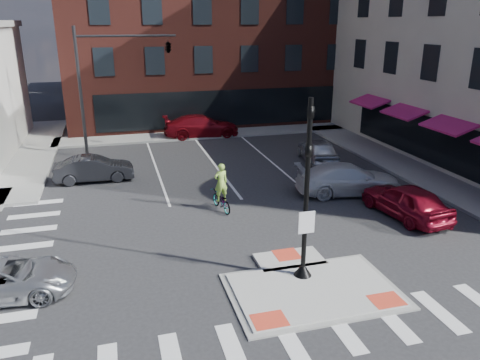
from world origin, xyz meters
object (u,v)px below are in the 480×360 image
object	(u,v)px
bg_car_dark	(94,169)
cyclist	(221,195)
bg_car_red	(201,126)
silver_suv	(2,279)
red_sedan	(406,200)
white_pickup	(348,179)
bg_car_silver	(318,150)

from	to	relation	value
bg_car_dark	cyclist	size ratio (longest dim) A/B	1.86
bg_car_red	silver_suv	bearing A→B (deg)	153.78
red_sedan	white_pickup	distance (m)	3.52
bg_car_silver	cyclist	world-z (taller)	cyclist
bg_car_silver	bg_car_dark	bearing A→B (deg)	9.43
silver_suv	red_sedan	bearing A→B (deg)	-79.15
bg_car_red	cyclist	distance (m)	14.62
cyclist	red_sedan	bearing A→B (deg)	147.39
white_pickup	bg_car_dark	bearing A→B (deg)	75.28
white_pickup	cyclist	world-z (taller)	cyclist
red_sedan	bg_car_dark	distance (m)	15.99
white_pickup	cyclist	xyz separation A→B (m)	(-6.65, -0.45, -0.01)
red_sedan	bg_car_silver	world-z (taller)	red_sedan
bg_car_dark	cyclist	bearing A→B (deg)	-135.42
bg_car_dark	bg_car_silver	world-z (taller)	bg_car_silver
red_sedan	bg_car_silver	size ratio (longest dim) A/B	1.01
silver_suv	bg_car_silver	size ratio (longest dim) A/B	1.00
bg_car_red	white_pickup	bearing A→B (deg)	-160.19
bg_car_red	cyclist	world-z (taller)	cyclist
silver_suv	white_pickup	distance (m)	15.89
white_pickup	bg_car_red	distance (m)	14.83
red_sedan	white_pickup	world-z (taller)	red_sedan
bg_car_silver	red_sedan	bearing A→B (deg)	100.04
cyclist	white_pickup	bearing A→B (deg)	172.01
white_pickup	cyclist	distance (m)	6.67
silver_suv	red_sedan	xyz separation A→B (m)	(15.92, 2.20, 0.15)
white_pickup	bg_car_silver	xyz separation A→B (m)	(0.85, 5.55, -0.01)
red_sedan	white_pickup	size ratio (longest dim) A/B	0.86
red_sedan	bg_car_red	size ratio (longest dim) A/B	0.80
silver_suv	white_pickup	size ratio (longest dim) A/B	0.85
white_pickup	red_sedan	bearing A→B (deg)	-153.89
white_pickup	bg_car_dark	distance (m)	13.47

